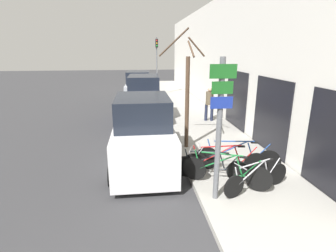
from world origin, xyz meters
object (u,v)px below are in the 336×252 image
object	(u,v)px
signpost	(219,126)
bicycle_1	(225,172)
parked_car_0	(143,135)
bicycle_3	(224,162)
bicycle_4	(237,158)
pedestrian_near	(209,102)
bicycle_0	(257,178)
traffic_light	(157,59)
parked_car_1	(144,101)
street_tree	(187,96)
bicycle_2	(211,167)
parked_car_2	(138,89)

from	to	relation	value
signpost	bicycle_1	distance (m)	1.62
parked_car_0	bicycle_3	bearing A→B (deg)	-29.54
bicycle_1	bicycle_4	world-z (taller)	bicycle_4
bicycle_4	pedestrian_near	distance (m)	5.96
bicycle_0	traffic_light	size ratio (longest dim) A/B	0.44
bicycle_1	parked_car_1	xyz separation A→B (m)	(-1.84, 7.63, 0.56)
bicycle_0	street_tree	xyz separation A→B (m)	(-1.19, 3.44, 1.57)
bicycle_4	traffic_light	xyz separation A→B (m)	(-1.16, 14.44, 2.47)
signpost	street_tree	world-z (taller)	street_tree
bicycle_2	parked_car_0	xyz separation A→B (m)	(-1.83, 1.53, 0.53)
parked_car_1	bicycle_3	bearing A→B (deg)	-70.79
parked_car_2	bicycle_2	bearing A→B (deg)	-78.66
pedestrian_near	street_tree	world-z (taller)	street_tree
parked_car_0	pedestrian_near	world-z (taller)	parked_car_0
bicycle_4	bicycle_3	bearing A→B (deg)	130.30
bicycle_0	bicycle_2	distance (m)	1.26
bicycle_4	street_tree	bearing A→B (deg)	42.43
traffic_light	parked_car_0	bearing A→B (deg)	-96.84
bicycle_4	bicycle_1	bearing A→B (deg)	156.92
bicycle_0	bicycle_4	distance (m)	1.19
bicycle_2	bicycle_3	size ratio (longest dim) A/B	0.80
pedestrian_near	traffic_light	size ratio (longest dim) A/B	0.38
parked_car_1	street_tree	xyz separation A→B (m)	(1.37, -4.58, 0.98)
parked_car_0	parked_car_2	distance (m)	10.83
bicycle_1	bicycle_4	bearing A→B (deg)	-10.07
bicycle_3	traffic_light	xyz separation A→B (m)	(-0.68, 14.66, 2.48)
parked_car_0	traffic_light	distance (m)	13.57
bicycle_1	pedestrian_near	bearing A→B (deg)	16.74
bicycle_3	bicycle_2	bearing A→B (deg)	120.48
bicycle_4	parked_car_1	size ratio (longest dim) A/B	0.53
bicycle_2	bicycle_4	world-z (taller)	bicycle_4
street_tree	traffic_light	world-z (taller)	traffic_light
parked_car_1	pedestrian_near	bearing A→B (deg)	-12.95
bicycle_3	pedestrian_near	distance (m)	6.25
signpost	bicycle_0	size ratio (longest dim) A/B	1.69
parked_car_1	traffic_light	size ratio (longest dim) A/B	1.02
traffic_light	bicycle_2	bearing A→B (deg)	-89.13
parked_car_0	bicycle_0	bearing A→B (deg)	-38.56
signpost	traffic_light	world-z (taller)	traffic_light
parked_car_1	traffic_light	bearing A→B (deg)	83.29
street_tree	parked_car_0	bearing A→B (deg)	-144.97
signpost	bicycle_2	world-z (taller)	signpost
signpost	parked_car_0	size ratio (longest dim) A/B	0.79
signpost	bicycle_0	xyz separation A→B (m)	(1.15, 0.20, -1.48)
parked_car_1	traffic_light	world-z (taller)	traffic_light
parked_car_1	bicycle_4	bearing A→B (deg)	-66.71
bicycle_1	bicycle_2	size ratio (longest dim) A/B	1.06
signpost	bicycle_4	size ratio (longest dim) A/B	1.40
pedestrian_near	traffic_light	xyz separation A→B (m)	(-1.94, 8.56, 1.89)
signpost	bicycle_1	size ratio (longest dim) A/B	1.60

